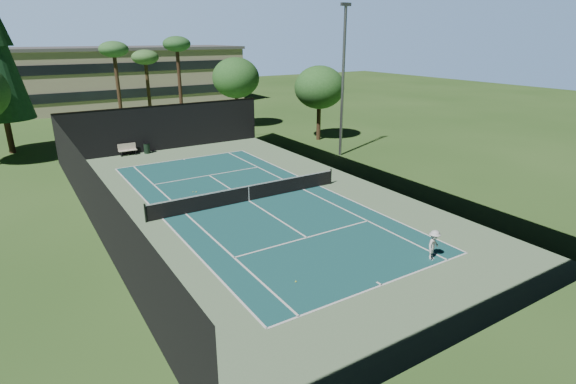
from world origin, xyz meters
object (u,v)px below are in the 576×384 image
tennis_ball_a (296,282)px  tennis_ball_b (196,192)px  tennis_ball_c (252,190)px  tennis_ball_d (193,192)px  player (434,245)px  trash_bin (147,148)px  tennis_net (249,193)px  park_bench (127,149)px

tennis_ball_a → tennis_ball_b: bearing=87.1°
tennis_ball_c → tennis_ball_d: bearing=153.2°
player → tennis_ball_b: bearing=91.6°
tennis_ball_d → trash_bin: size_ratio=0.07×
player → tennis_ball_a: player is taller
tennis_ball_a → tennis_ball_c: bearing=70.7°
player → tennis_ball_a: size_ratio=20.01×
player → trash_bin: size_ratio=1.53×
tennis_ball_c → player: bearing=-79.3°
tennis_net → trash_bin: (-2.00, 15.47, -0.08)m
tennis_ball_c → tennis_ball_d: size_ratio=1.02×
tennis_ball_c → park_bench: bearing=108.6°
tennis_ball_a → tennis_ball_d: size_ratio=1.17×
tennis_ball_a → tennis_ball_c: 12.14m
tennis_ball_c → park_bench: (-4.73, 14.04, 0.52)m
trash_bin → park_bench: bearing=171.0°
tennis_ball_d → player: bearing=-68.1°
tennis_net → tennis_ball_b: bearing=123.8°
tennis_net → player: (3.61, -11.41, 0.17)m
tennis_ball_b → trash_bin: 12.19m
tennis_ball_a → trash_bin: trash_bin is taller
tennis_net → player: 11.96m
tennis_net → tennis_ball_a: (-2.87, -9.77, -0.52)m
tennis_ball_d → park_bench: (-1.23, 12.27, 0.52)m
player → trash_bin: 27.46m
tennis_net → trash_bin: size_ratio=13.65×
tennis_ball_c → tennis_ball_a: bearing=-109.3°
tennis_ball_d → tennis_net: bearing=-55.6°
tennis_ball_c → trash_bin: (-3.13, 13.79, 0.45)m
tennis_ball_b → tennis_ball_c: tennis_ball_b is taller
player → tennis_ball_b: player is taller
tennis_net → tennis_ball_a: bearing=-106.4°
tennis_ball_b → tennis_ball_d: 0.23m
tennis_ball_b → tennis_ball_c: bearing=-25.7°
player → tennis_ball_c: 13.34m
player → trash_bin: (-5.61, 26.88, -0.24)m
tennis_net → tennis_ball_c: (1.13, 1.68, -0.53)m
park_bench → tennis_ball_c: bearing=-71.4°
tennis_ball_d → tennis_ball_c: bearing=-26.8°
player → tennis_ball_b: 15.82m
tennis_ball_a → tennis_ball_d: tennis_ball_a is taller
player → tennis_ball_c: size_ratio=23.01×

